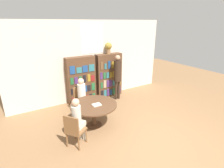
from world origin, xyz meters
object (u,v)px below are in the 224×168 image
chair_near_camera (74,129)px  bookshelf_right (109,75)px  librarian_standing (117,73)px  reading_table (94,107)px  seated_reader_left (82,94)px  bookshelf_left (81,80)px  chair_left_side (80,99)px  seated_reader_right (78,118)px  flower_vase (108,47)px

chair_near_camera → bookshelf_right: bearing=98.7°
bookshelf_right → chair_near_camera: size_ratio=1.98×
chair_near_camera → librarian_standing: size_ratio=0.50×
reading_table → seated_reader_left: bearing=90.6°
bookshelf_left → chair_left_side: (-0.35, -0.76, -0.38)m
reading_table → seated_reader_right: seated_reader_right is taller
reading_table → chair_left_side: 1.01m
chair_left_side → seated_reader_left: seated_reader_left is taller
reading_table → bookshelf_right: bearing=49.0°
bookshelf_right → reading_table: 2.36m
reading_table → chair_left_side: (-0.01, 1.01, -0.11)m
chair_near_camera → chair_left_side: (0.80, 1.61, 0.00)m
flower_vase → chair_near_camera: size_ratio=0.49×
chair_near_camera → librarian_standing: 3.13m
flower_vase → reading_table: size_ratio=0.32×
flower_vase → chair_left_side: bearing=-153.7°
bookshelf_right → chair_left_side: bookshelf_right is taller
bookshelf_right → reading_table: (-1.54, -1.77, -0.27)m
bookshelf_right → seated_reader_left: bookshelf_right is taller
bookshelf_left → reading_table: bookshelf_left is taller
bookshelf_left → seated_reader_right: (-1.00, -2.26, -0.18)m
bookshelf_left → seated_reader_left: size_ratio=1.40×
flower_vase → reading_table: bearing=-130.9°
bookshelf_left → seated_reader_right: bearing=-113.9°
bookshelf_left → bookshelf_right: (1.20, -0.00, -0.00)m
chair_near_camera → chair_left_side: same height
librarian_standing → chair_left_side: bearing=-171.1°
flower_vase → seated_reader_right: bearing=-134.1°
bookshelf_left → seated_reader_left: (-0.35, -0.94, -0.17)m
seated_reader_right → chair_left_side: bearing=120.0°
chair_near_camera → flower_vase: bearing=98.8°
flower_vase → seated_reader_right: (-2.19, -2.26, -1.31)m
seated_reader_right → librarian_standing: librarian_standing is taller
flower_vase → seated_reader_left: flower_vase is taller
seated_reader_right → librarian_standing: (2.29, 1.76, 0.38)m
reading_table → librarian_standing: size_ratio=0.76×
bookshelf_right → reading_table: bearing=-131.0°
flower_vase → bookshelf_right: bearing=-56.3°
seated_reader_left → chair_left_side: bearing=-90.0°
seated_reader_right → bookshelf_left: bearing=119.5°
chair_left_side → librarian_standing: (1.64, 0.26, 0.59)m
chair_near_camera → librarian_standing: (2.44, 1.87, 0.59)m
chair_near_camera → seated_reader_right: (0.15, 0.11, 0.20)m
flower_vase → chair_left_side: flower_vase is taller
reading_table → chair_left_side: chair_left_side is taller
flower_vase → seated_reader_right: flower_vase is taller
chair_near_camera → librarian_standing: librarian_standing is taller
chair_left_side → chair_near_camera: bearing=63.0°
seated_reader_left → librarian_standing: 1.74m
bookshelf_right → flower_vase: flower_vase is taller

